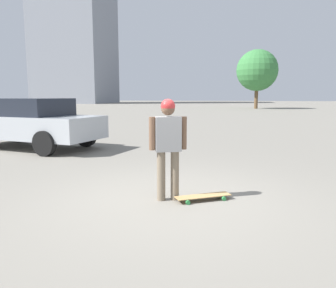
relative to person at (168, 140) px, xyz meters
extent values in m
plane|color=gray|center=(0.00, 0.00, -0.98)|extent=(220.00, 220.00, 0.00)
cylinder|color=#7A6B56|center=(0.10, 0.04, -0.58)|extent=(0.13, 0.13, 0.80)
cylinder|color=#7A6B56|center=(-0.10, -0.04, -0.58)|extent=(0.13, 0.13, 0.80)
cube|color=#999999|center=(0.00, 0.00, 0.10)|extent=(0.45, 0.33, 0.55)
cylinder|color=brown|center=(0.24, 0.09, 0.11)|extent=(0.10, 0.10, 0.52)
cylinder|color=brown|center=(-0.24, -0.09, 0.11)|extent=(0.10, 0.10, 0.52)
sphere|color=brown|center=(0.00, 0.00, 0.50)|extent=(0.22, 0.22, 0.22)
sphere|color=red|center=(0.00, 0.00, 0.54)|extent=(0.23, 0.23, 0.23)
cube|color=tan|center=(-0.56, -0.07, -0.91)|extent=(0.91, 0.64, 0.01)
cylinder|color=green|center=(-0.35, 0.19, -0.95)|extent=(0.07, 0.06, 0.07)
cylinder|color=green|center=(-0.23, -0.03, -0.95)|extent=(0.07, 0.06, 0.07)
cylinder|color=green|center=(-0.90, -0.12, -0.95)|extent=(0.07, 0.06, 0.07)
cylinder|color=green|center=(-0.77, -0.33, -0.95)|extent=(0.07, 0.06, 0.07)
cube|color=#ADB2B7|center=(5.38, -4.37, -0.27)|extent=(4.94, 2.78, 0.70)
cube|color=#1E232D|center=(5.26, -4.35, 0.35)|extent=(2.39, 2.09, 0.54)
cylinder|color=black|center=(6.60, -5.59, -0.62)|extent=(0.74, 0.34, 0.72)
cylinder|color=black|center=(4.15, -3.15, -0.62)|extent=(0.74, 0.34, 0.72)
cylinder|color=black|center=(3.78, -5.02, -0.62)|extent=(0.74, 0.34, 0.72)
cube|color=gray|center=(35.44, -67.92, 20.39)|extent=(15.58, 15.34, 42.75)
cylinder|color=brown|center=(-3.96, -40.20, 0.58)|extent=(0.47, 0.47, 3.12)
sphere|color=#387A3D|center=(-3.96, -40.20, 4.02)|extent=(5.38, 5.38, 5.38)
camera|label=1|loc=(-1.00, 5.05, 0.69)|focal=35.00mm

